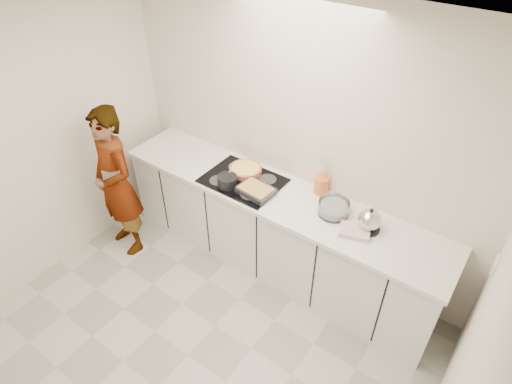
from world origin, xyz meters
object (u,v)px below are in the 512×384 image
Objects in this scene: tart_dish at (246,169)px; saucepan at (227,181)px; baking_dish at (256,190)px; cook at (116,184)px; mixing_bowl at (334,208)px; hob at (243,180)px; utensil_crock at (321,185)px; kettle at (369,221)px.

saucepan reaches higher than tart_dish.
saucepan is 0.28m from baking_dish.
saucepan is 0.14× the size of cook.
tart_dish is 0.96m from mixing_bowl.
mixing_bowl is (0.68, 0.17, 0.01)m from baking_dish.
mixing_bowl is (0.96, -0.04, 0.01)m from tart_dish.
saucepan reaches higher than hob.
utensil_crock reaches higher than hob.
mixing_bowl is 2.07× the size of utensil_crock.
tart_dish is at bearing -167.88° from utensil_crock.
mixing_bowl is (0.96, 0.23, -0.01)m from saucepan.
mixing_bowl is 0.32m from kettle.
utensil_crock is at bearing 139.20° from mixing_bowl.
utensil_crock is at bearing 22.33° from hob.
saucepan is at bearing -170.39° from kettle.
tart_dish is at bearing 89.35° from saucepan.
kettle is (0.32, -0.01, 0.03)m from mixing_bowl.
saucepan is 0.68× the size of mixing_bowl.
baking_dish is 1.52× the size of kettle.
tart_dish is at bearing 177.47° from mixing_bowl.
saucepan reaches higher than mixing_bowl.
kettle is (1.28, -0.05, 0.05)m from tart_dish.
tart_dish is 1.55× the size of saucepan.
saucepan reaches higher than baking_dish.
hob is 0.14m from tart_dish.
kettle reaches higher than saucepan.
saucepan is 0.99m from mixing_bowl.
baking_dish is 1.40m from cook.
hob is at bearing 41.35° from cook.
mixing_bowl is at bearing 13.88° from baking_dish.
baking_dish is (0.27, -0.21, 0.01)m from tart_dish.
baking_dish is 1.02m from kettle.
utensil_crock is 1.97m from cook.
hob is 1.23m from kettle.
saucepan is 1.06× the size of kettle.
tart_dish is at bearing 116.38° from hob.
mixing_bowl reaches higher than hob.
tart_dish reaches higher than hob.
kettle reaches higher than hob.
mixing_bowl is at bearing 178.19° from kettle.
hob is 3.32× the size of kettle.
tart_dish is 0.75m from utensil_crock.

